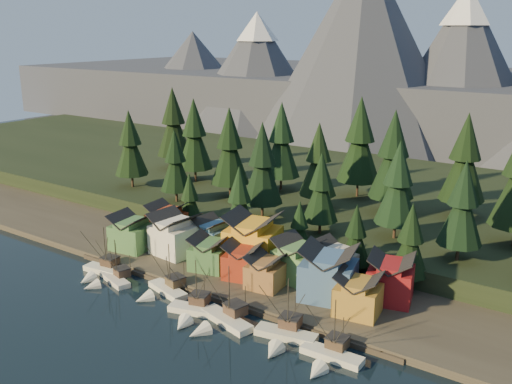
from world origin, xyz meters
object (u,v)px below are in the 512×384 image
Objects in this scene: boat_6 at (329,350)px; house_back_0 at (167,220)px; boat_4 at (221,315)px; house_front_0 at (131,231)px; boat_5 at (284,330)px; boat_1 at (109,275)px; boat_3 at (193,305)px; boat_2 at (162,285)px; house_front_1 at (174,233)px; house_back_1 at (213,234)px; boat_0 at (100,265)px.

house_back_0 is at bearing 155.88° from boat_6.
boat_4 is 1.10× the size of boat_6.
boat_5 is at bearing -21.35° from house_front_0.
boat_3 is (24.48, -0.90, 0.26)m from boat_1.
boat_3 is 1.00× the size of boat_6.
boat_3 is at bearing -45.98° from house_back_0.
boat_6 is 63.28m from house_front_0.
house_front_1 is (-10.68, 15.59, 4.55)m from boat_2.
house_back_0 is (1.86, 10.37, 0.16)m from house_front_0.
house_front_1 is 9.29m from house_back_1.
house_back_1 is at bearing 105.77° from boat_3.
house_front_1 is at bearing 147.33° from boat_5.
house_front_0 is (-51.82, 13.33, 3.88)m from boat_5.
boat_3 is 1.14× the size of house_front_1.
boat_2 is 24.71m from house_front_0.
house_back_1 is (-14.92, 25.16, 3.75)m from boat_3.
house_back_0 is at bearing 121.04° from boat_1.
boat_4 is 1.57× the size of house_back_1.
boat_0 reaches higher than boat_1.
boat_0 reaches higher than boat_6.
boat_2 is at bearing -54.81° from house_back_0.
house_front_0 is at bearing 97.22° from boat_0.
house_front_0 is at bearing -106.15° from house_back_0.
boat_4 reaches higher than boat_3.
boat_0 is at bearing -83.99° from house_front_0.
boat_5 is at bearing -28.76° from house_back_1.
house_front_0 is 1.16× the size of house_back_1.
house_back_1 is at bearing 135.73° from boat_5.
boat_2 is at bearing 27.91° from boat_1.
house_front_0 is at bearing 155.40° from boat_5.
house_front_0 is at bearing -145.35° from house_back_1.
boat_0 reaches higher than house_back_0.
boat_1 is 31.29m from boat_4.
boat_2 is at bearing -74.85° from house_back_1.
boat_4 reaches higher than boat_1.
house_back_0 is at bearing 159.73° from boat_4.
house_back_0 is (-6.13, 24.78, 4.37)m from boat_1.
house_back_0 is (-49.97, 23.70, 4.03)m from boat_5.
boat_0 is 1.13× the size of house_front_1.
boat_3 is at bearing 175.64° from boat_5.
boat_0 is at bearing -110.33° from house_front_1.
boat_0 is 13.37m from house_front_0.
boat_5 is at bearing -31.37° from house_back_0.
boat_0 is 23.21m from house_back_0.
boat_0 is 36.51m from boat_4.
boat_0 is at bearing 168.79° from boat_5.
boat_2 is 0.90× the size of boat_4.
boat_3 is 19.45m from boat_5.
house_front_0 is (-2.86, 12.45, 3.92)m from boat_0.
boat_2 is at bearing -50.23° from house_front_1.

